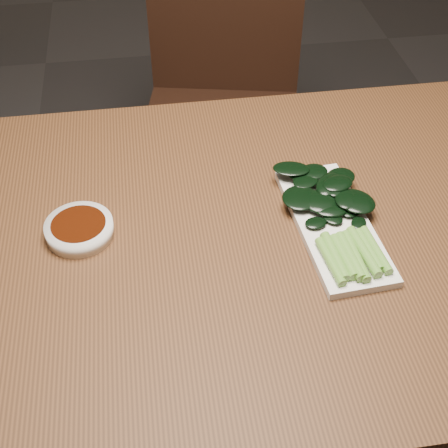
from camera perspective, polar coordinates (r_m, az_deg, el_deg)
table at (r=1.08m, az=0.32°, el=-3.58°), size 1.40×0.80×0.75m
chair_far at (r=1.83m, az=-0.16°, el=11.40°), size 0.52×0.52×0.89m
sauce_bowl at (r=1.04m, az=-13.09°, el=-0.44°), size 0.11×0.11×0.03m
serving_plate at (r=1.04m, az=9.95°, el=-0.09°), size 0.14×0.30×0.01m
gai_lan at (r=1.04m, az=10.10°, el=1.24°), size 0.18×0.29×0.02m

